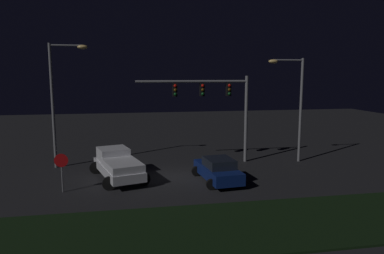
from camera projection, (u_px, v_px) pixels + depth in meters
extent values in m
plane|color=black|center=(173.00, 177.00, 23.36)|extent=(80.00, 80.00, 0.00)
cube|color=black|center=(197.00, 229.00, 15.34)|extent=(26.46, 5.47, 0.10)
cube|color=silver|center=(118.00, 169.00, 22.74)|extent=(3.40, 5.74, 0.55)
cube|color=silver|center=(113.00, 154.00, 23.69)|extent=(2.29, 2.33, 0.85)
cube|color=black|center=(113.00, 152.00, 23.67)|extent=(2.11, 1.94, 0.51)
cube|color=silver|center=(123.00, 165.00, 21.71)|extent=(2.67, 3.43, 0.45)
cylinder|color=black|center=(96.00, 168.00, 24.06)|extent=(0.80, 0.22, 0.80)
cylinder|color=black|center=(126.00, 164.00, 24.95)|extent=(0.80, 0.22, 0.80)
cylinder|color=black|center=(109.00, 183.00, 20.60)|extent=(0.80, 0.22, 0.80)
cylinder|color=black|center=(144.00, 179.00, 21.50)|extent=(0.80, 0.22, 0.80)
cube|color=navy|center=(218.00, 172.00, 22.31)|extent=(2.25, 4.56, 0.70)
cube|color=black|center=(219.00, 163.00, 21.98)|extent=(1.80, 2.16, 0.55)
cylinder|color=black|center=(196.00, 171.00, 23.52)|extent=(0.64, 0.22, 0.64)
cylinder|color=black|center=(223.00, 169.00, 24.03)|extent=(0.64, 0.22, 0.64)
cylinder|color=black|center=(212.00, 184.00, 20.68)|extent=(0.64, 0.22, 0.64)
cylinder|color=black|center=(241.00, 182.00, 21.19)|extent=(0.64, 0.22, 0.64)
cylinder|color=slate|center=(246.00, 119.00, 27.03)|extent=(0.24, 0.24, 6.50)
cylinder|color=slate|center=(193.00, 81.00, 25.88)|extent=(8.20, 0.18, 0.18)
cube|color=black|center=(229.00, 89.00, 26.45)|extent=(0.32, 0.44, 0.95)
sphere|color=red|center=(229.00, 85.00, 26.18)|extent=(0.22, 0.22, 0.22)
sphere|color=#59380A|center=(229.00, 90.00, 26.23)|extent=(0.22, 0.22, 0.22)
sphere|color=#0C4719|center=(229.00, 94.00, 26.27)|extent=(0.22, 0.22, 0.22)
cube|color=black|center=(202.00, 90.00, 26.10)|extent=(0.32, 0.44, 0.95)
sphere|color=red|center=(203.00, 86.00, 25.83)|extent=(0.22, 0.22, 0.22)
sphere|color=#59380A|center=(203.00, 90.00, 25.87)|extent=(0.22, 0.22, 0.22)
sphere|color=#0C4719|center=(203.00, 94.00, 25.92)|extent=(0.22, 0.22, 0.22)
cube|color=black|center=(175.00, 90.00, 25.74)|extent=(0.32, 0.44, 0.95)
sphere|color=red|center=(175.00, 86.00, 25.47)|extent=(0.22, 0.22, 0.22)
sphere|color=#59380A|center=(175.00, 90.00, 25.52)|extent=(0.22, 0.22, 0.22)
sphere|color=#0C4719|center=(175.00, 94.00, 25.56)|extent=(0.22, 0.22, 0.22)
cylinder|color=slate|center=(53.00, 107.00, 25.08)|extent=(0.20, 0.20, 8.73)
cylinder|color=slate|center=(66.00, 45.00, 24.66)|extent=(2.18, 0.12, 0.12)
ellipsoid|color=#F9CC72|center=(82.00, 47.00, 24.87)|extent=(0.70, 0.44, 0.30)
cylinder|color=slate|center=(301.00, 111.00, 26.98)|extent=(0.20, 0.20, 7.79)
cylinder|color=slate|center=(288.00, 60.00, 26.22)|extent=(2.32, 0.12, 0.12)
ellipsoid|color=#F9CC72|center=(273.00, 61.00, 26.03)|extent=(0.70, 0.44, 0.30)
cylinder|color=slate|center=(62.00, 173.00, 20.14)|extent=(0.07, 0.07, 2.20)
cylinder|color=#B20C0F|center=(61.00, 160.00, 20.00)|extent=(0.76, 0.03, 0.76)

